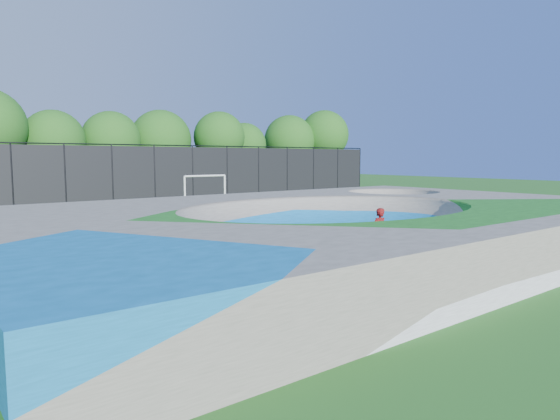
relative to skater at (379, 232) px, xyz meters
The scene contains 7 objects.
ground 1.95m from the skater, 102.56° to the left, with size 120.00×120.00×0.00m, color #1D5718.
skate_deck 1.79m from the skater, 102.56° to the left, with size 22.00×14.00×1.50m, color gray.
skater is the anchor object (origin of this frame).
skateboard 0.74m from the skater, ahead, with size 0.78×0.22×0.05m, color black.
soccer_goal 18.31m from the skater, 77.71° to the left, with size 3.06×0.12×2.02m.
fence 22.79m from the skater, 90.98° to the left, with size 48.09×0.09×4.04m.
treeline 28.57m from the skater, 96.12° to the left, with size 53.00×7.62×8.20m.
Camera 1 is at (-11.74, -12.13, 3.12)m, focal length 32.00 mm.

